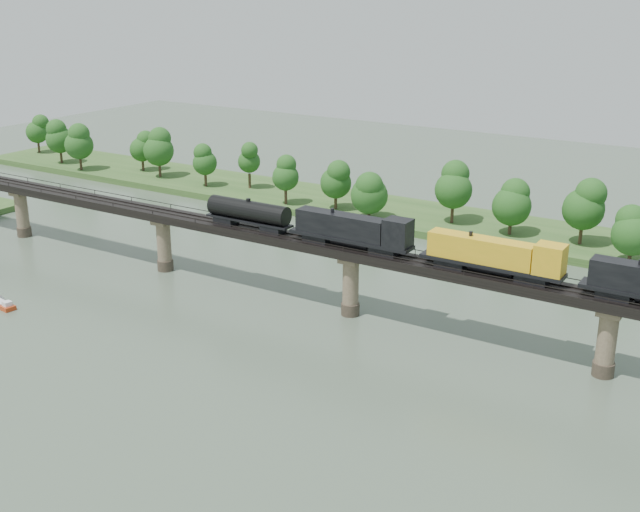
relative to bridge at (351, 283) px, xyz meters
The scene contains 7 objects.
ground 30.49m from the bridge, 90.00° to the right, with size 400.00×400.00×0.00m, color #3D4E3D.
far_bank 55.20m from the bridge, 90.00° to the left, with size 300.00×24.00×1.60m, color #2F5020.
bridge is the anchor object (origin of this frame).
bridge_superstructure 6.33m from the bridge, 90.00° to the left, with size 220.00×4.90×0.75m.
far_treeline 51.30m from the bridge, 99.23° to the left, with size 289.06×17.54×13.60m.
freight_train 17.83m from the bridge, ahead, with size 85.10×3.32×5.86m.
motorboat 57.74m from the bridge, 150.75° to the right, with size 5.44×2.58×1.47m.
Camera 1 is at (59.68, -74.19, 51.06)m, focal length 45.00 mm.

